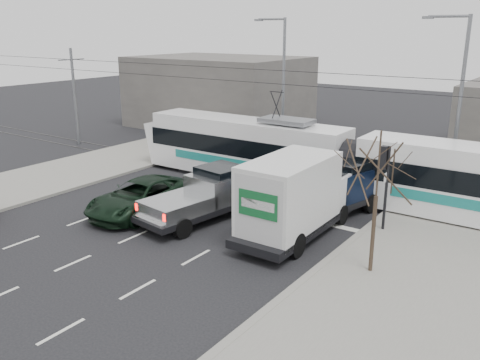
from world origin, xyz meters
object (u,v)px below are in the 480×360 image
Objects in this scene: traffic_signal at (385,170)px; navy_pickup at (336,190)px; bare_tree at (378,171)px; street_lamp_far at (281,79)px; street_lamp_near at (457,95)px; tram at (353,165)px; silver_pickup at (208,194)px; box_truck at (296,197)px; green_car at (141,197)px.

traffic_signal is 0.59× the size of navy_pickup.
bare_tree is 0.56× the size of street_lamp_far.
street_lamp_near reaches higher than tram.
silver_pickup is at bearing -126.30° from navy_pickup.
bare_tree is 6.60m from navy_pickup.
bare_tree is 0.20× the size of tram.
box_truck reaches higher than silver_pickup.
traffic_signal is 0.40× the size of street_lamp_near.
bare_tree reaches higher than navy_pickup.
bare_tree is 8.67m from silver_pickup.
green_car is at bearing -132.75° from street_lamp_near.
tram is 3.64× the size of box_truck.
street_lamp_near is 1.31× the size of box_truck.
green_car is at bearing -146.96° from silver_pickup.
traffic_signal is 0.14× the size of tram.
traffic_signal is at bearing -96.41° from street_lamp_near.
street_lamp_far reaches higher than traffic_signal.
box_truck is at bearing -90.63° from tram.
navy_pickup is (0.23, 3.33, -0.51)m from box_truck.
navy_pickup is 1.07× the size of green_car.
navy_pickup is (-3.63, 4.86, -2.60)m from bare_tree.
street_lamp_far is 14.40m from green_car.
street_lamp_near reaches higher than navy_pickup.
box_truck is at bearing -109.74° from street_lamp_near.
street_lamp_far reaches higher than silver_pickup.
street_lamp_near is at bearing 91.42° from bare_tree.
bare_tree is 0.83× the size of navy_pickup.
bare_tree is 4.28m from traffic_signal.
navy_pickup is (-2.50, 0.86, -1.55)m from traffic_signal.
street_lamp_far reaches higher than box_truck.
traffic_signal is 4.38m from tram.
street_lamp_far is at bearing 131.12° from bare_tree.
tram reaches higher than traffic_signal.
navy_pickup is at bearing 31.43° from green_car.
bare_tree is at bearing -48.88° from street_lamp_far.
box_truck reaches higher than navy_pickup.
bare_tree is 8.49m from tram.
traffic_signal is 0.40× the size of street_lamp_far.
box_truck is 3.38m from navy_pickup.
street_lamp_near is at bearing -9.87° from street_lamp_far.
navy_pickup is at bearing 85.45° from box_truck.
traffic_signal is 0.56× the size of silver_pickup.
box_truck is at bearing -79.74° from navy_pickup.
tram reaches higher than navy_pickup.
navy_pickup is at bearing 47.93° from silver_pickup.
tram reaches higher than silver_pickup.
bare_tree is at bearing -1.58° from green_car.
box_truck is (-2.73, -2.47, -1.04)m from traffic_signal.
street_lamp_far is (-11.50, 2.00, 0.00)m from street_lamp_near.
tram is at bearing 109.50° from navy_pickup.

